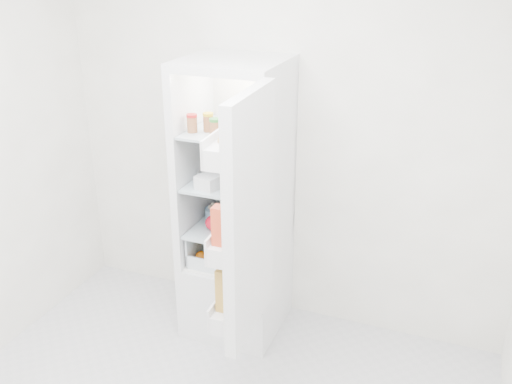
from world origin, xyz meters
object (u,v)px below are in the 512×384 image
at_px(refrigerator, 239,233).
at_px(red_cabbage, 249,212).
at_px(mushroom_bowl, 216,213).
at_px(fridge_door, 245,223).

distance_m(refrigerator, red_cabbage, 0.18).
relative_size(red_cabbage, mushroom_bowl, 1.20).
relative_size(red_cabbage, fridge_door, 0.13).
height_order(red_cabbage, fridge_door, fridge_door).
distance_m(red_cabbage, fridge_door, 0.73).
relative_size(mushroom_bowl, fridge_door, 0.11).
relative_size(refrigerator, mushroom_bowl, 12.82).
bearing_deg(mushroom_bowl, red_cabbage, -1.72).
bearing_deg(mushroom_bowl, fridge_door, -53.49).
distance_m(refrigerator, mushroom_bowl, 0.20).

